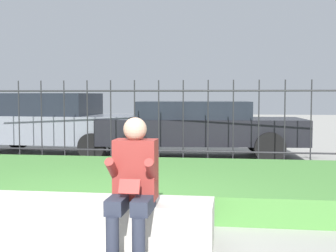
% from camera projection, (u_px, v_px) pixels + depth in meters
% --- Properties ---
extents(ground_plane, '(60.00, 60.00, 0.00)m').
position_uv_depth(ground_plane, '(85.00, 242.00, 4.53)').
color(ground_plane, '#9E9B93').
extents(stone_bench, '(2.81, 0.55, 0.42)m').
position_uv_depth(stone_bench, '(69.00, 222.00, 4.54)').
color(stone_bench, beige).
rests_on(stone_bench, ground_plane).
extents(person_seated_reader, '(0.42, 0.73, 1.22)m').
position_uv_depth(person_seated_reader, '(133.00, 182.00, 4.11)').
color(person_seated_reader, black).
rests_on(person_seated_reader, ground_plane).
extents(grass_berm, '(9.12, 3.11, 0.32)m').
position_uv_depth(grass_berm, '(133.00, 182.00, 6.75)').
color(grass_berm, '#4C893D').
rests_on(grass_berm, ground_plane).
extents(iron_fence, '(7.12, 0.03, 1.70)m').
position_uv_depth(iron_fence, '(159.00, 123.00, 9.01)').
color(iron_fence, '#232326').
rests_on(iron_fence, ground_plane).
extents(car_parked_center, '(4.68, 2.11, 1.28)m').
position_uv_depth(car_parked_center, '(199.00, 127.00, 10.57)').
color(car_parked_center, black).
rests_on(car_parked_center, ground_plane).
extents(car_parked_left, '(4.50, 2.16, 1.46)m').
position_uv_depth(car_parked_left, '(49.00, 122.00, 11.19)').
color(car_parked_left, slate).
rests_on(car_parked_left, ground_plane).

